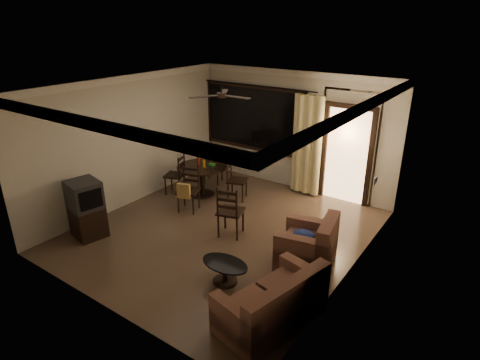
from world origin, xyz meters
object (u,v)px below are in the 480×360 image
Objects in this scene: tv_cabinet at (86,209)px; side_chair at (231,220)px; dining_chair_east at (237,187)px; armchair at (310,247)px; dining_chair_south at (188,197)px; dining_table at (202,172)px; coffee_table at (225,269)px; sofa at (274,305)px; dining_chair_north at (213,172)px; dining_chair_west at (176,182)px.

tv_cabinet is 1.08× the size of side_chair.
dining_chair_east reaches higher than armchair.
dining_chair_south reaches higher than armchair.
dining_table is 1.42× the size of coffee_table.
dining_chair_south is (0.29, -0.81, -0.26)m from dining_table.
sofa is at bearing -157.36° from dining_chair_east.
tv_cabinet is (-0.28, -3.44, 0.28)m from dining_chair_north.
dining_chair_north is at bearing 150.65° from sofa.
dining_chair_north is 0.58× the size of sofa.
dining_chair_south is (0.87, -0.53, 0.02)m from dining_chair_west.
coffee_table is (3.00, 0.32, -0.33)m from tv_cabinet.
sofa is at bearing -18.93° from coffee_table.
dining_chair_south is at bearing -30.21° from side_chair.
sofa is (4.14, -2.48, 0.04)m from dining_chair_west.
dining_chair_east is 4.12m from sofa.
coffee_table is at bearing 18.16° from tv_cabinet.
armchair is at bearing -20.12° from dining_table.
tv_cabinet is at bearing 18.86° from side_chair.
dining_chair_south is 3.08m from armchair.
armchair is at bearing 56.86° from dining_chair_west.
tv_cabinet reaches higher than dining_chair_north.
dining_table is 0.83m from dining_chair_north.
side_chair is at bearing 152.66° from sofa.
coffee_table is 1.49m from side_chair.
dining_table is at bearing 96.21° from dining_chair_west.
tv_cabinet reaches higher than dining_chair_south.
dining_chair_north is at bearing 140.18° from armchair.
armchair reaches higher than coffee_table.
armchair is at bearing 160.31° from side_chair.
side_chair reaches higher than dining_chair_north.
tv_cabinet is 3.03m from coffee_table.
side_chair is (1.65, -1.14, -0.25)m from dining_table.
dining_chair_south is at bearing 90.00° from dining_chair_north.
dining_chair_east is (0.79, 0.28, -0.28)m from dining_table.
side_chair is (-1.91, 1.63, -0.01)m from sofa.
coffee_table is at bearing -44.23° from dining_table.
dining_chair_north is (-0.27, 0.74, -0.28)m from dining_table.
tv_cabinet is at bearing -133.36° from dining_chair_south.
dining_chair_east is 0.58× the size of sofa.
dining_chair_east is 0.92× the size of side_chair.
armchair is 1.00× the size of side_chair.
dining_chair_south is 0.92× the size of armchair.
dining_chair_north is at bearing 90.00° from dining_chair_south.
dining_chair_north is 3.47m from tv_cabinet.
dining_table is at bearing 155.29° from sofa.
armchair is 1.69m from side_chair.
dining_chair_east is at bearing 92.67° from dining_chair_west.
side_chair reaches higher than dining_chair_east.
dining_chair_west is 1.19× the size of coffee_table.
armchair is at bearing 33.00° from tv_cabinet.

